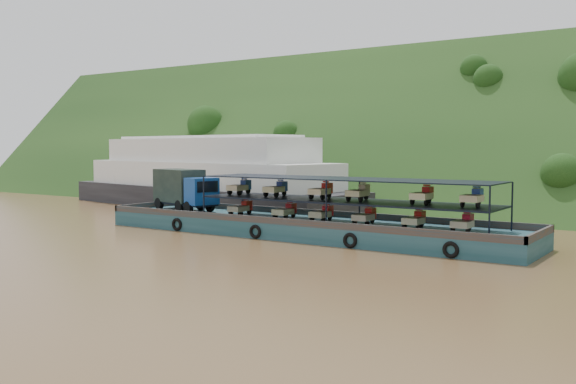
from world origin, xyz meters
The scene contains 4 objects.
ground centered at (0.00, 0.00, 0.00)m, with size 160.00×160.00×0.00m, color brown.
hillside centered at (0.00, 36.00, 0.00)m, with size 140.00×28.00×28.00m, color #183413.
cargo_barge centered at (-0.90, 1.56, 1.21)m, with size 35.00×7.18×4.84m.
passenger_ferry centered at (-21.53, 15.14, 3.51)m, with size 41.09×16.52×8.10m.
Camera 1 is at (27.11, -39.80, 6.82)m, focal length 40.00 mm.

